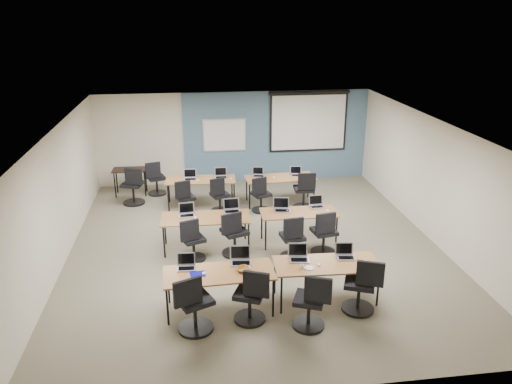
{
  "coord_description": "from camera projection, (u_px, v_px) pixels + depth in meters",
  "views": [
    {
      "loc": [
        -1.33,
        -9.83,
        4.93
      ],
      "look_at": [
        0.08,
        0.4,
        1.13
      ],
      "focal_mm": 35.0,
      "sensor_mm": 36.0,
      "label": 1
    }
  ],
  "objects": [
    {
      "name": "training_table_mid_right",
      "position": [
        299.0,
        214.0,
        10.98
      ],
      "size": [
        1.69,
        0.7,
        0.73
      ],
      "rotation": [
        0.0,
        0.0,
        -0.03
      ],
      "color": "brown",
      "rests_on": "floor"
    },
    {
      "name": "laptop_4",
      "position": [
        187.0,
        212.0,
        10.77
      ],
      "size": [
        0.34,
        0.29,
        0.26
      ],
      "rotation": [
        0.0,
        0.0,
        0.08
      ],
      "color": "silver",
      "rests_on": "training_table_mid_left"
    },
    {
      "name": "ceiling",
      "position": [
        255.0,
        126.0,
        10.08
      ],
      "size": [
        8.0,
        9.0,
        0.02
      ],
      "primitive_type": "cube",
      "color": "white",
      "rests_on": "ground"
    },
    {
      "name": "task_chair_3",
      "position": [
        361.0,
        290.0,
        8.5
      ],
      "size": [
        0.6,
        0.57,
        1.04
      ],
      "rotation": [
        0.0,
        0.0,
        -0.39
      ],
      "color": "black",
      "rests_on": "floor"
    },
    {
      "name": "task_chair_7",
      "position": [
        324.0,
        236.0,
        10.51
      ],
      "size": [
        0.54,
        0.54,
        1.02
      ],
      "rotation": [
        0.0,
        0.0,
        0.17
      ],
      "color": "black",
      "rests_on": "floor"
    },
    {
      "name": "task_chair_6",
      "position": [
        293.0,
        241.0,
        10.31
      ],
      "size": [
        0.52,
        0.52,
        1.0
      ],
      "rotation": [
        0.0,
        0.0,
        0.13
      ],
      "color": "black",
      "rests_on": "floor"
    },
    {
      "name": "training_table_front_right",
      "position": [
        326.0,
        266.0,
        8.77
      ],
      "size": [
        1.84,
        0.77,
        0.73
      ],
      "rotation": [
        0.0,
        0.0,
        -0.05
      ],
      "color": "#9B5D27",
      "rests_on": "floor"
    },
    {
      "name": "wall_front",
      "position": [
        302.0,
        307.0,
        6.36
      ],
      "size": [
        8.0,
        0.04,
        2.7
      ],
      "primitive_type": "cube",
      "color": "beige",
      "rests_on": "ground"
    },
    {
      "name": "training_table_mid_left",
      "position": [
        206.0,
        219.0,
        10.71
      ],
      "size": [
        1.9,
        0.79,
        0.73
      ],
      "rotation": [
        0.0,
        0.0,
        -0.04
      ],
      "color": "brown",
      "rests_on": "floor"
    },
    {
      "name": "blue_accent_panel",
      "position": [
        276.0,
        137.0,
        14.86
      ],
      "size": [
        5.5,
        0.04,
        2.7
      ],
      "primitive_type": "cube",
      "color": "#3D5977",
      "rests_on": "wall_back"
    },
    {
      "name": "snack_plate",
      "position": [
        309.0,
        268.0,
        8.59
      ],
      "size": [
        0.22,
        0.22,
        0.01
      ],
      "primitive_type": "cylinder",
      "rotation": [
        0.0,
        0.0,
        -0.34
      ],
      "color": "white",
      "rests_on": "training_table_front_right"
    },
    {
      "name": "laptop_7",
      "position": [
        317.0,
        204.0,
        11.25
      ],
      "size": [
        0.32,
        0.27,
        0.24
      ],
      "rotation": [
        0.0,
        0.0,
        0.05
      ],
      "color": "silver",
      "rests_on": "training_table_mid_right"
    },
    {
      "name": "task_chair_5",
      "position": [
        234.0,
        237.0,
        10.48
      ],
      "size": [
        0.57,
        0.55,
        1.03
      ],
      "rotation": [
        0.0,
        0.0,
        0.35
      ],
      "color": "black",
      "rests_on": "floor"
    },
    {
      "name": "mouse_6",
      "position": [
        287.0,
        211.0,
        10.98
      ],
      "size": [
        0.06,
        0.09,
        0.03
      ],
      "primitive_type": "ellipsoid",
      "rotation": [
        0.0,
        0.0,
        -0.09
      ],
      "color": "white",
      "rests_on": "training_table_mid_right"
    },
    {
      "name": "floor",
      "position": [
        255.0,
        246.0,
        11.01
      ],
      "size": [
        8.0,
        9.0,
        0.02
      ],
      "primitive_type": "cube",
      "color": "#6B6354",
      "rests_on": "ground"
    },
    {
      "name": "coffee_cup",
      "position": [
        302.0,
        267.0,
        8.57
      ],
      "size": [
        0.05,
        0.05,
        0.05
      ],
      "primitive_type": "imported",
      "rotation": [
        0.0,
        0.0,
        0.02
      ],
      "color": "white",
      "rests_on": "snack_plate"
    },
    {
      "name": "mouse_8",
      "position": [
        198.0,
        180.0,
        12.96
      ],
      "size": [
        0.07,
        0.1,
        0.03
      ],
      "primitive_type": "ellipsoid",
      "rotation": [
        0.0,
        0.0,
        -0.04
      ],
      "color": "white",
      "rests_on": "training_table_back_left"
    },
    {
      "name": "laptop_3",
      "position": [
        345.0,
        254.0,
        8.95
      ],
      "size": [
        0.32,
        0.27,
        0.24
      ],
      "rotation": [
        0.0,
        0.0,
        -0.13
      ],
      "color": "silver",
      "rests_on": "training_table_front_right"
    },
    {
      "name": "snack_bowl",
      "position": [
        243.0,
        269.0,
        8.5
      ],
      "size": [
        0.32,
        0.32,
        0.06
      ],
      "primitive_type": "imported",
      "rotation": [
        0.0,
        0.0,
        0.35
      ],
      "color": "#975727",
      "rests_on": "training_table_front_left"
    },
    {
      "name": "wall_back",
      "position": [
        235.0,
        138.0,
        14.73
      ],
      "size": [
        8.0,
        0.04,
        2.7
      ],
      "primitive_type": "cube",
      "color": "beige",
      "rests_on": "ground"
    },
    {
      "name": "task_chair_4",
      "position": [
        193.0,
        243.0,
        10.26
      ],
      "size": [
        0.5,
        0.48,
        0.97
      ],
      "rotation": [
        0.0,
        0.0,
        0.35
      ],
      "color": "black",
      "rests_on": "floor"
    },
    {
      "name": "laptop_1",
      "position": [
        241.0,
        259.0,
        8.77
      ],
      "size": [
        0.36,
        0.31,
        0.27
      ],
      "rotation": [
        0.0,
        0.0,
        -0.1
      ],
      "color": "#BBBCBE",
      "rests_on": "training_table_front_left"
    },
    {
      "name": "task_chair_0",
      "position": [
        193.0,
        308.0,
        7.97
      ],
      "size": [
        0.62,
        0.58,
        1.06
      ],
      "rotation": [
        0.0,
        0.0,
        0.41
      ],
      "color": "black",
      "rests_on": "floor"
    },
    {
      "name": "laptop_2",
      "position": [
        299.0,
        256.0,
        8.88
      ],
      "size": [
        0.35,
        0.3,
        0.27
      ],
      "rotation": [
        0.0,
        0.0,
        -0.15
      ],
      "color": "silver",
      "rests_on": "training_table_front_right"
    },
    {
      "name": "training_table_front_left",
      "position": [
        219.0,
        275.0,
        8.47
      ],
      "size": [
        1.88,
        0.78,
        0.73
      ],
      "rotation": [
        0.0,
        0.0,
        0.04
      ],
      "color": "brown",
      "rests_on": "floor"
    },
    {
      "name": "task_chair_10",
      "position": [
        261.0,
        197.0,
        12.75
      ],
      "size": [
        0.51,
        0.49,
        0.97
      ],
      "rotation": [
        0.0,
        0.0,
        0.37
      ],
      "color": "black",
      "rests_on": "floor"
    },
    {
      "name": "task_chair_9",
      "position": [
        219.0,
        198.0,
        12.73
      ],
      "size": [
        0.5,
        0.47,
        0.96
      ],
      "rotation": [
        0.0,
        0.0,
        0.36
      ],
      "color": "black",
      "rests_on": "floor"
    },
    {
      "name": "task_chair_8",
      "position": [
        185.0,
        201.0,
        12.53
      ],
      "size": [
        0.49,
        0.48,
        0.96
      ],
      "rotation": [
        0.0,
        0.0,
        0.3
      ],
      "color": "black",
      "rests_on": "floor"
    },
    {
      "name": "mouse_4",
      "position": [
        195.0,
        217.0,
        10.65
      ],
      "size": [
        0.08,
        0.11,
        0.03
      ],
      "primitive_type": "ellipsoid",
      "rotation": [
        0.0,
        0.0,
        -0.18
      ],
      "color": "white",
      "rests_on": "training_table_mid_left"
    },
    {
      "name": "mouse_11",
      "position": [
        303.0,
        176.0,
        13.25
      ],
      "size": [
        0.07,
        0.09,
        0.03
      ],
      "primitive_type": "ellipsoid",
      "rotation": [
        0.0,
        0.0,
        0.16
      ],
      "color": "white",
      "rests_on": "training_table_back_right"
    },
    {
      "name": "laptop_9",
      "position": [
        221.0,
        175.0,
        13.21
      ],
      "size": [
        0.32,
        0.27,
        0.25
      ],
      "rotation": [
        0.0,
        0.0,
        -0.03
      ],
      "color": "#A4A4A9",
      "rests_on": "training_table_back_left"
    },
    {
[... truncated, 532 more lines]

